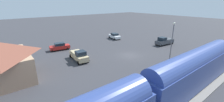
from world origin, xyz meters
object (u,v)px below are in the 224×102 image
Objects in this scene: pedestrian_on_platform at (196,55)px; pickup_tan at (79,55)px; sedan_white at (115,36)px; pickup_charcoal at (164,41)px; sedan_red at (60,46)px; light_pole_near_platform at (172,37)px.

pedestrian_on_platform is 22.54m from pickup_tan.
pickup_tan is 1.17× the size of sedan_white.
pedestrian_on_platform is at bearing -178.40° from sedan_white.
pickup_tan and pickup_charcoal have the same top height.
sedan_red is 24.81m from light_pole_near_platform.
sedan_white is (13.45, 6.11, -0.15)m from pickup_charcoal.
sedan_white is at bearing -87.65° from sedan_red.
pickup_tan is 23.18m from pickup_charcoal.
sedan_white is 21.50m from light_pole_near_platform.
pickup_charcoal is at bearing -118.46° from sedan_red.
sedan_red is at bearing 34.70° from light_pole_near_platform.
sedan_red is at bearing 4.14° from pickup_tan.
pickup_tan is (14.32, 17.41, -0.25)m from pedestrian_on_platform.
pedestrian_on_platform is 0.36× the size of sedan_white.
sedan_red is 1.00× the size of sedan_white.
pickup_charcoal reaches higher than sedan_red.
light_pole_near_platform is at bearing -130.34° from pickup_tan.
light_pole_near_platform is at bearing 53.62° from pedestrian_on_platform.
pickup_tan is 17.86m from light_pole_near_platform.
pickup_tan is 19.28m from sedan_white.
pedestrian_on_platform reaches higher than sedan_white.
pedestrian_on_platform is at bearing 152.46° from pickup_charcoal.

